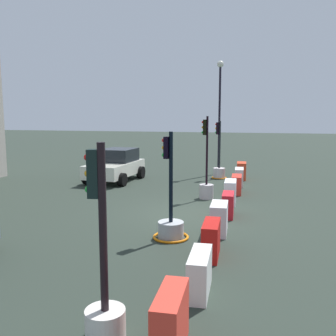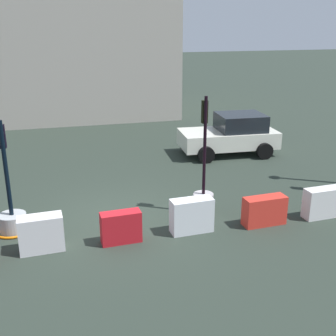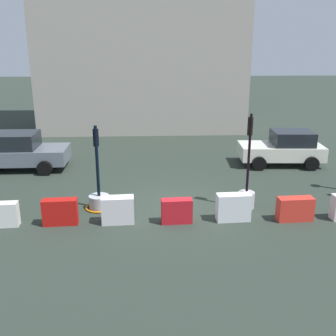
# 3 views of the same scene
# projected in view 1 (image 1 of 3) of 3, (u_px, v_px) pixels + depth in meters

# --- Properties ---
(ground_plane) EXTENTS (120.00, 120.00, 0.00)m
(ground_plane) POSITION_uv_depth(u_px,v_px,m) (189.00, 214.00, 12.73)
(ground_plane) COLOR #29332B
(traffic_light_0) EXTENTS (0.61, 0.61, 2.97)m
(traffic_light_0) POSITION_uv_depth(u_px,v_px,m) (104.00, 296.00, 5.54)
(traffic_light_0) COLOR silver
(traffic_light_0) RESTS_ON ground_plane
(traffic_light_1) EXTENTS (0.99, 0.99, 2.91)m
(traffic_light_1) POSITION_uv_depth(u_px,v_px,m) (171.00, 223.00, 10.15)
(traffic_light_1) COLOR #AAAEB1
(traffic_light_1) RESTS_ON ground_plane
(traffic_light_2) EXTENTS (0.57, 0.57, 3.30)m
(traffic_light_2) POSITION_uv_depth(u_px,v_px,m) (206.00, 184.00, 14.96)
(traffic_light_2) COLOR #B1AAAD
(traffic_light_2) RESTS_ON ground_plane
(traffic_light_3) EXTENTS (0.80, 0.80, 3.03)m
(traffic_light_3) POSITION_uv_depth(u_px,v_px,m) (219.00, 169.00, 19.78)
(traffic_light_3) COLOR silver
(traffic_light_3) RESTS_ON ground_plane
(construction_barrier_0) EXTENTS (1.10, 0.42, 0.91)m
(construction_barrier_0) POSITION_uv_depth(u_px,v_px,m) (171.00, 323.00, 5.23)
(construction_barrier_0) COLOR red
(construction_barrier_0) RESTS_ON ground_plane
(construction_barrier_1) EXTENTS (1.16, 0.43, 0.78)m
(construction_barrier_1) POSITION_uv_depth(u_px,v_px,m) (200.00, 273.00, 7.02)
(construction_barrier_1) COLOR silver
(construction_barrier_1) RESTS_ON ground_plane
(construction_barrier_2) EXTENTS (1.10, 0.43, 0.84)m
(construction_barrier_2) POSITION_uv_depth(u_px,v_px,m) (211.00, 240.00, 8.82)
(construction_barrier_2) COLOR red
(construction_barrier_2) RESTS_ON ground_plane
(construction_barrier_3) EXTENTS (1.05, 0.51, 0.87)m
(construction_barrier_3) POSITION_uv_depth(u_px,v_px,m) (219.00, 219.00, 10.55)
(construction_barrier_3) COLOR silver
(construction_barrier_3) RESTS_ON ground_plane
(construction_barrier_4) EXTENTS (0.99, 0.42, 0.79)m
(construction_barrier_4) POSITION_uv_depth(u_px,v_px,m) (228.00, 205.00, 12.32)
(construction_barrier_4) COLOR red
(construction_barrier_4) RESTS_ON ground_plane
(construction_barrier_5) EXTENTS (1.10, 0.48, 0.89)m
(construction_barrier_5) POSITION_uv_depth(u_px,v_px,m) (230.00, 192.00, 14.09)
(construction_barrier_5) COLOR silver
(construction_barrier_5) RESTS_ON ground_plane
(construction_barrier_6) EXTENTS (1.17, 0.47, 0.78)m
(construction_barrier_6) POSITION_uv_depth(u_px,v_px,m) (237.00, 184.00, 15.98)
(construction_barrier_6) COLOR red
(construction_barrier_6) RESTS_ON ground_plane
(construction_barrier_7) EXTENTS (1.12, 0.45, 0.84)m
(construction_barrier_7) POSITION_uv_depth(u_px,v_px,m) (239.00, 177.00, 17.68)
(construction_barrier_7) COLOR silver
(construction_barrier_7) RESTS_ON ground_plane
(construction_barrier_8) EXTENTS (1.04, 0.52, 0.89)m
(construction_barrier_8) POSITION_uv_depth(u_px,v_px,m) (241.00, 171.00, 19.47)
(construction_barrier_8) COLOR red
(construction_barrier_8) RESTS_ON ground_plane
(car_white_van) EXTENTS (3.91, 2.32, 1.61)m
(car_white_van) POSITION_uv_depth(u_px,v_px,m) (116.00, 165.00, 19.05)
(car_white_van) COLOR silver
(car_white_van) RESTS_ON ground_plane
(street_lamp_post) EXTENTS (0.36, 0.36, 6.30)m
(street_lamp_post) POSITION_uv_depth(u_px,v_px,m) (220.00, 102.00, 20.75)
(street_lamp_post) COLOR black
(street_lamp_post) RESTS_ON ground_plane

